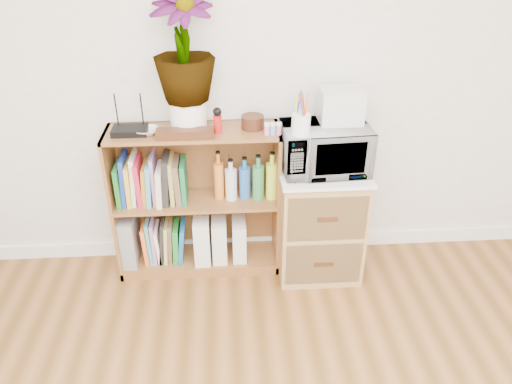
{
  "coord_description": "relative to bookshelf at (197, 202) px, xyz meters",
  "views": [
    {
      "loc": [
        -0.17,
        -0.53,
        2.06
      ],
      "look_at": [
        0.0,
        1.95,
        0.62
      ],
      "focal_mm": 35.0,
      "sensor_mm": 36.0,
      "label": 1
    }
  ],
  "objects": [
    {
      "name": "microwave",
      "position": [
        0.75,
        -0.08,
        0.38
      ],
      "size": [
        0.51,
        0.36,
        0.27
      ],
      "primitive_type": "imported",
      "rotation": [
        0.0,
        0.0,
        0.06
      ],
      "color": "silver",
      "rests_on": "wicker_unit"
    },
    {
      "name": "magazine_holder_right",
      "position": [
        0.25,
        -0.01,
        -0.27
      ],
      "size": [
        0.09,
        0.22,
        0.27
      ],
      "primitive_type": "cube",
      "color": "silver",
      "rests_on": "bookshelf"
    },
    {
      "name": "wicker_unit",
      "position": [
        0.75,
        -0.08,
        -0.12
      ],
      "size": [
        0.5,
        0.45,
        0.7
      ],
      "primitive_type": "cube",
      "color": "#9E7542",
      "rests_on": "ground"
    },
    {
      "name": "liquor_bottles",
      "position": [
        0.35,
        -0.0,
        0.17
      ],
      "size": [
        0.47,
        0.07,
        0.3
      ],
      "color": "orange",
      "rests_on": "bookshelf"
    },
    {
      "name": "pen_cup",
      "position": [
        0.59,
        -0.18,
        0.57
      ],
      "size": [
        0.1,
        0.1,
        0.11
      ],
      "primitive_type": "cylinder",
      "color": "white",
      "rests_on": "microwave"
    },
    {
      "name": "white_bowl",
      "position": [
        -0.25,
        -0.03,
        0.49
      ],
      "size": [
        0.13,
        0.13,
        0.03
      ],
      "primitive_type": "imported",
      "color": "silver",
      "rests_on": "bookshelf"
    },
    {
      "name": "file_box",
      "position": [
        -0.44,
        0.0,
        -0.24
      ],
      "size": [
        0.1,
        0.26,
        0.33
      ],
      "primitive_type": "cube",
      "color": "gray",
      "rests_on": "bookshelf"
    },
    {
      "name": "paint_jars",
      "position": [
        0.45,
        -0.09,
        0.5
      ],
      "size": [
        0.1,
        0.04,
        0.05
      ],
      "primitive_type": "cube",
      "color": "pink",
      "rests_on": "bookshelf"
    },
    {
      "name": "wooden_bowl",
      "position": [
        0.34,
        0.01,
        0.51
      ],
      "size": [
        0.13,
        0.13,
        0.08
      ],
      "primitive_type": "cylinder",
      "color": "#331B0E",
      "rests_on": "bookshelf"
    },
    {
      "name": "router",
      "position": [
        -0.34,
        -0.02,
        0.49
      ],
      "size": [
        0.19,
        0.13,
        0.04
      ],
      "primitive_type": "cube",
      "color": "black",
      "rests_on": "bookshelf"
    },
    {
      "name": "skirting_board",
      "position": [
        0.35,
        0.14,
        -0.42
      ],
      "size": [
        4.0,
        0.02,
        0.1
      ],
      "primitive_type": "cube",
      "color": "white",
      "rests_on": "ground"
    },
    {
      "name": "small_appliance",
      "position": [
        0.84,
        -0.02,
        0.61
      ],
      "size": [
        0.24,
        0.2,
        0.19
      ],
      "primitive_type": "cube",
      "color": "silver",
      "rests_on": "microwave"
    },
    {
      "name": "magazine_holder_left",
      "position": [
        0.02,
        -0.01,
        -0.25
      ],
      "size": [
        0.1,
        0.25,
        0.31
      ],
      "primitive_type": "cube",
      "color": "silver",
      "rests_on": "bookshelf"
    },
    {
      "name": "kokeshi_doll",
      "position": [
        0.15,
        -0.04,
        0.53
      ],
      "size": [
        0.04,
        0.04,
        0.1
      ],
      "primitive_type": "cylinder",
      "color": "#B41716",
      "rests_on": "bookshelf"
    },
    {
      "name": "plant_pot",
      "position": [
        -0.02,
        0.02,
        0.56
      ],
      "size": [
        0.2,
        0.2,
        0.17
      ],
      "primitive_type": "cylinder",
      "color": "white",
      "rests_on": "bookshelf"
    },
    {
      "name": "lower_books",
      "position": [
        -0.23,
        0.0,
        -0.27
      ],
      "size": [
        0.27,
        0.19,
        0.3
      ],
      "color": "orange",
      "rests_on": "bookshelf"
    },
    {
      "name": "bookshelf",
      "position": [
        0.0,
        0.0,
        0.0
      ],
      "size": [
        1.0,
        0.3,
        0.95
      ],
      "primitive_type": "cube",
      "color": "brown",
      "rests_on": "ground"
    },
    {
      "name": "potted_plant",
      "position": [
        -0.02,
        0.02,
        0.94
      ],
      "size": [
        0.33,
        0.33,
        0.59
      ],
      "primitive_type": "imported",
      "color": "#2A6A2F",
      "rests_on": "plant_pot"
    },
    {
      "name": "trinket_box",
      "position": [
        -0.03,
        -0.1,
        0.5
      ],
      "size": [
        0.31,
        0.08,
        0.05
      ],
      "primitive_type": "cube",
      "color": "#371A0F",
      "rests_on": "bookshelf"
    },
    {
      "name": "magazine_holder_mid",
      "position": [
        0.13,
        -0.01,
        -0.26
      ],
      "size": [
        0.09,
        0.23,
        0.29
      ],
      "primitive_type": "cube",
      "color": "silver",
      "rests_on": "bookshelf"
    },
    {
      "name": "cookbooks",
      "position": [
        -0.26,
        0.0,
        0.16
      ],
      "size": [
        0.41,
        0.2,
        0.31
      ],
      "color": "#1D6F25",
      "rests_on": "bookshelf"
    }
  ]
}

